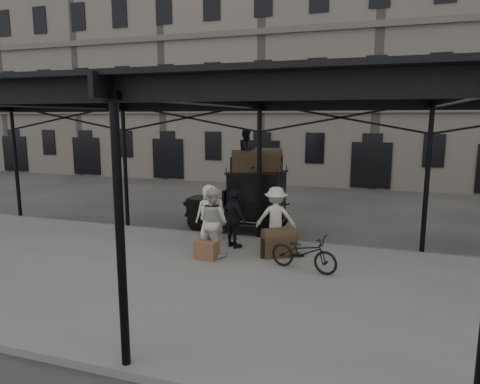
% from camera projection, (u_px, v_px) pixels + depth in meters
% --- Properties ---
extents(ground, '(120.00, 120.00, 0.00)m').
position_uv_depth(ground, '(240.00, 260.00, 12.31)').
color(ground, '#383533').
rests_on(ground, ground).
extents(platform, '(28.00, 8.00, 0.15)m').
position_uv_depth(platform, '(214.00, 283.00, 10.43)').
color(platform, slate).
rests_on(platform, ground).
extents(canopy, '(22.50, 9.00, 4.74)m').
position_uv_depth(canopy, '(217.00, 94.00, 9.92)').
color(canopy, black).
rests_on(canopy, ground).
extents(building_frontage, '(64.00, 8.00, 14.00)m').
position_uv_depth(building_frontage, '(326.00, 72.00, 27.96)').
color(building_frontage, slate).
rests_on(building_frontage, ground).
extents(taxi, '(3.65, 1.55, 2.18)m').
position_uv_depth(taxi, '(248.00, 198.00, 15.33)').
color(taxi, black).
rests_on(taxi, ground).
extents(porter_left, '(0.64, 0.43, 1.69)m').
position_uv_depth(porter_left, '(216.00, 214.00, 13.71)').
color(porter_left, beige).
rests_on(porter_left, platform).
extents(porter_midleft, '(1.17, 1.06, 1.96)m').
position_uv_depth(porter_midleft, '(213.00, 222.00, 12.16)').
color(porter_midleft, beige).
rests_on(porter_midleft, platform).
extents(porter_centre, '(1.04, 1.00, 1.80)m').
position_uv_depth(porter_centre, '(210.00, 212.00, 13.71)').
color(porter_centre, silver).
rests_on(porter_centre, platform).
extents(porter_official, '(1.10, 0.95, 1.77)m').
position_uv_depth(porter_official, '(234.00, 219.00, 12.87)').
color(porter_official, black).
rests_on(porter_official, platform).
extents(porter_right, '(1.31, 0.90, 1.86)m').
position_uv_depth(porter_right, '(276.00, 217.00, 12.91)').
color(porter_right, silver).
rests_on(porter_right, platform).
extents(bicycle, '(1.93, 1.07, 0.96)m').
position_uv_depth(bicycle, '(304.00, 252.00, 10.99)').
color(bicycle, black).
rests_on(bicycle, platform).
extents(porter_roof, '(0.70, 0.82, 1.48)m').
position_uv_depth(porter_roof, '(247.00, 150.00, 14.95)').
color(porter_roof, black).
rests_on(porter_roof, taxi).
extents(steamer_trunk_roof_near, '(1.00, 0.82, 0.64)m').
position_uv_depth(steamer_trunk_roof_near, '(244.00, 163.00, 14.90)').
color(steamer_trunk_roof_near, '#3F321D').
rests_on(steamer_trunk_roof_near, taxi).
extents(steamer_trunk_roof_far, '(0.98, 0.66, 0.68)m').
position_uv_depth(steamer_trunk_roof_far, '(268.00, 162.00, 15.08)').
color(steamer_trunk_roof_far, '#3F321D').
rests_on(steamer_trunk_roof_far, taxi).
extents(steamer_trunk_platform, '(1.08, 0.95, 0.68)m').
position_uv_depth(steamer_trunk_platform, '(278.00, 244.00, 12.18)').
color(steamer_trunk_platform, '#3F321D').
rests_on(steamer_trunk_platform, platform).
extents(wicker_hamper, '(0.63, 0.49, 0.50)m').
position_uv_depth(wicker_hamper, '(207.00, 250.00, 11.95)').
color(wicker_hamper, brown).
rests_on(wicker_hamper, platform).
extents(suitcase_upright, '(0.32, 0.62, 0.45)m').
position_uv_depth(suitcase_upright, '(291.00, 243.00, 12.66)').
color(suitcase_upright, '#3F321D').
rests_on(suitcase_upright, platform).
extents(suitcase_flat, '(0.56, 0.50, 0.40)m').
position_uv_depth(suitcase_flat, '(287.00, 241.00, 13.03)').
color(suitcase_flat, '#3F321D').
rests_on(suitcase_flat, platform).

